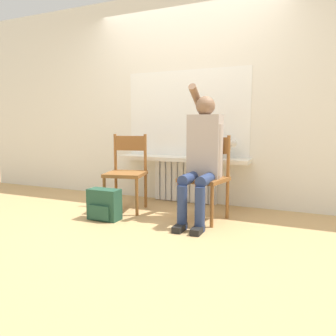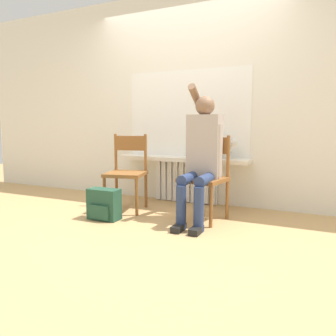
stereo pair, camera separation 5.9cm
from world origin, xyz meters
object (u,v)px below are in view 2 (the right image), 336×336
at_px(person, 202,153).
at_px(chair_left, 127,171).
at_px(backpack, 104,205).
at_px(cat, 220,145).
at_px(chair_right, 205,176).

bearing_deg(person, chair_left, 174.20).
bearing_deg(person, backpack, -159.23).
bearing_deg(cat, backpack, -134.56).
distance_m(chair_left, cat, 1.16).
distance_m(chair_right, person, 0.28).
xyz_separation_m(chair_left, cat, (0.99, 0.54, 0.30)).
bearing_deg(person, chair_right, 86.53).
height_order(chair_right, backpack, chair_right).
height_order(chair_right, person, person).
xyz_separation_m(chair_right, person, (-0.01, -0.10, 0.26)).
bearing_deg(backpack, cat, 45.44).
height_order(chair_left, person, person).
bearing_deg(chair_left, backpack, -103.35).
relative_size(chair_right, backpack, 2.60).
xyz_separation_m(person, cat, (0.01, 0.63, 0.04)).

